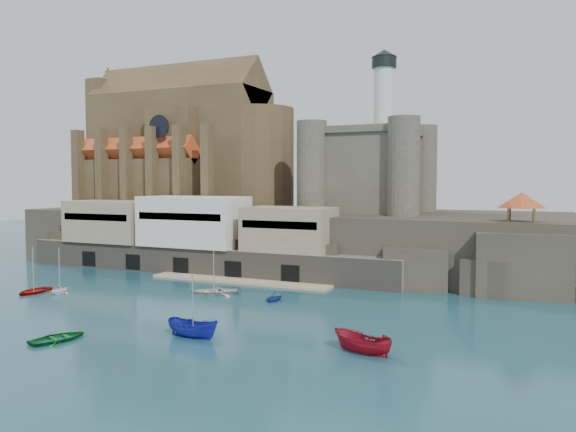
# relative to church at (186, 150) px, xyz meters

# --- Properties ---
(ground) EXTENTS (300.00, 300.00, 0.00)m
(ground) POSITION_rel_church_xyz_m (24.13, -41.85, -22.13)
(ground) COLOR #17414D
(ground) RESTS_ON ground
(promontory) EXTENTS (100.00, 36.00, 10.00)m
(promontory) POSITION_rel_church_xyz_m (23.94, -2.48, -17.20)
(promontory) COLOR #2A261F
(promontory) RESTS_ON ground
(quay) EXTENTS (70.00, 12.00, 13.05)m
(quay) POSITION_rel_church_xyz_m (13.94, -18.78, -16.06)
(quay) COLOR #6D6457
(quay) RESTS_ON ground
(church) EXTENTS (47.00, 25.93, 30.51)m
(church) POSITION_rel_church_xyz_m (0.00, 0.00, 0.00)
(church) COLOR #473721
(church) RESTS_ON promontory
(castle_keep) EXTENTS (21.20, 21.20, 29.30)m
(castle_keep) POSITION_rel_church_xyz_m (40.21, -0.78, -3.81)
(castle_keep) COLOR #494539
(castle_keep) RESTS_ON promontory
(rock_outcrop) EXTENTS (14.50, 10.50, 8.70)m
(rock_outcrop) POSITION_rel_church_xyz_m (66.13, -16.01, -18.11)
(rock_outcrop) COLOR #2A261F
(rock_outcrop) RESTS_ON ground
(pavilion) EXTENTS (6.40, 6.40, 5.40)m
(pavilion) POSITION_rel_church_xyz_m (66.13, -15.85, -9.40)
(pavilion) COLOR #473721
(pavilion) RESTS_ON rock_outcrop
(boat_0) EXTENTS (4.00, 1.42, 5.49)m
(boat_0) POSITION_rel_church_xyz_m (4.14, -43.31, -22.13)
(boat_0) COLOR #A50C02
(boat_0) RESTS_ON ground
(boat_2) EXTENTS (2.38, 2.32, 5.93)m
(boat_2) POSITION_rel_church_xyz_m (37.18, -52.98, -22.13)
(boat_2) COLOR #1A239A
(boat_2) RESTS_ON ground
(boat_3) EXTENTS (4.13, 2.29, 5.55)m
(boat_3) POSITION_rel_church_xyz_m (25.84, -59.40, -22.13)
(boat_3) COLOR #0F6822
(boat_3) RESTS_ON ground
(boat_4) EXTENTS (3.00, 1.95, 3.34)m
(boat_4) POSITION_rel_church_xyz_m (7.77, -42.08, -22.13)
(boat_4) COLOR white
(boat_4) RESTS_ON ground
(boat_5) EXTENTS (2.72, 2.67, 5.90)m
(boat_5) POSITION_rel_church_xyz_m (54.13, -51.05, -22.13)
(boat_5) COLOR maroon
(boat_5) RESTS_ON ground
(boat_6) EXTENTS (3.49, 4.72, 6.53)m
(boat_6) POSITION_rel_church_xyz_m (27.60, -33.64, -22.13)
(boat_6) COLOR beige
(boat_6) RESTS_ON ground
(boat_7) EXTENTS (3.04, 2.29, 3.14)m
(boat_7) POSITION_rel_church_xyz_m (37.17, -34.34, -22.13)
(boat_7) COLOR navy
(boat_7) RESTS_ON ground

